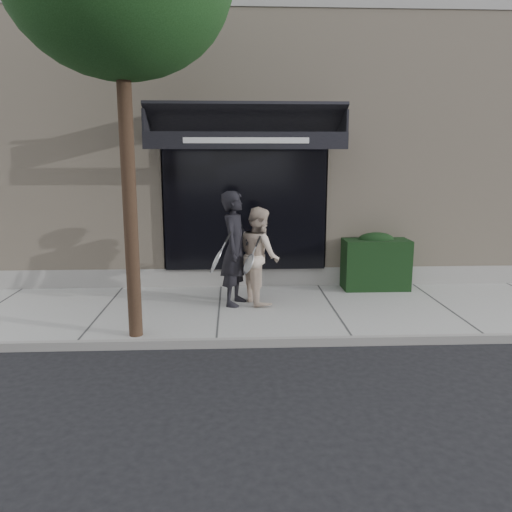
{
  "coord_description": "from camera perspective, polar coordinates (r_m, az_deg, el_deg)",
  "views": [
    {
      "loc": [
        -1.74,
        -8.43,
        2.71
      ],
      "look_at": [
        -1.32,
        0.6,
        0.93
      ],
      "focal_mm": 35.0,
      "sensor_mm": 36.0,
      "label": 1
    }
  ],
  "objects": [
    {
      "name": "pedestrian_front",
      "position": [
        8.82,
        -2.4,
        0.84
      ],
      "size": [
        0.79,
        0.94,
        2.03
      ],
      "color": "black",
      "rests_on": "sidewalk"
    },
    {
      "name": "pedestrian_back",
      "position": [
        8.94,
        0.38,
        0.08
      ],
      "size": [
        0.89,
        1.02,
        1.74
      ],
      "color": "beige",
      "rests_on": "sidewalk"
    },
    {
      "name": "building_facade",
      "position": [
        13.49,
        4.83,
        11.22
      ],
      "size": [
        14.3,
        8.04,
        5.64
      ],
      "color": "#C8B498",
      "rests_on": "ground"
    },
    {
      "name": "curb",
      "position": [
        7.57,
        10.99,
        -9.48
      ],
      "size": [
        20.0,
        0.1,
        0.14
      ],
      "primitive_type": "cube",
      "color": "gray",
      "rests_on": "ground"
    },
    {
      "name": "hedge",
      "position": [
        10.29,
        13.44,
        -0.66
      ],
      "size": [
        1.3,
        0.7,
        1.14
      ],
      "color": "black",
      "rests_on": "sidewalk"
    },
    {
      "name": "sidewalk",
      "position": [
        9.0,
        8.68,
        -6.1
      ],
      "size": [
        20.0,
        3.0,
        0.12
      ],
      "primitive_type": "cube",
      "color": "#999994",
      "rests_on": "ground"
    },
    {
      "name": "ground",
      "position": [
        9.02,
        8.67,
        -6.46
      ],
      "size": [
        80.0,
        80.0,
        0.0
      ],
      "primitive_type": "plane",
      "color": "black",
      "rests_on": "ground"
    }
  ]
}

